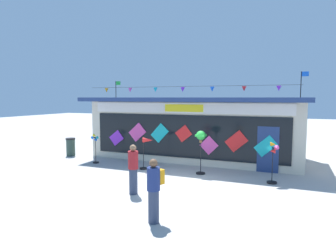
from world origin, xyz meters
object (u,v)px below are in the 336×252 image
wind_spinner_far_left (95,145)px  wind_spinner_center_left (201,140)px  wind_spinner_left (147,147)px  wind_spinner_center_right (273,157)px  kite_shop_building (196,127)px  trash_bin (71,147)px  person_near_camera (133,169)px  person_mid_plaza (154,189)px

wind_spinner_far_left → wind_spinner_center_left: size_ratio=0.79×
wind_spinner_left → wind_spinner_center_right: wind_spinner_center_right is taller
kite_shop_building → wind_spinner_center_right: kite_shop_building is taller
wind_spinner_center_right → wind_spinner_left: bearing=178.3°
kite_shop_building → trash_bin: bearing=-160.4°
wind_spinner_center_left → wind_spinner_left: bearing=-176.3°
kite_shop_building → wind_spinner_center_left: (1.25, -3.40, -0.18)m
wind_spinner_far_left → person_near_camera: bearing=-40.2°
kite_shop_building → wind_spinner_far_left: kite_shop_building is taller
kite_shop_building → trash_bin: size_ratio=11.12×
trash_bin → person_near_camera: bearing=-34.6°
kite_shop_building → person_near_camera: kite_shop_building is taller
wind_spinner_center_right → person_near_camera: person_near_camera is taller
wind_spinner_far_left → person_mid_plaza: 7.74m
wind_spinner_center_left → kite_shop_building: bearing=110.2°
kite_shop_building → wind_spinner_left: bearing=-108.9°
kite_shop_building → person_near_camera: 6.84m
person_near_camera → trash_bin: size_ratio=1.69×
person_mid_plaza → trash_bin: bearing=164.3°
wind_spinner_far_left → person_mid_plaza: (5.69, -5.25, -0.02)m
kite_shop_building → wind_spinner_left: size_ratio=7.58×
wind_spinner_center_left → person_mid_plaza: size_ratio=1.10×
wind_spinner_far_left → person_mid_plaza: size_ratio=0.87×
wind_spinner_center_right → wind_spinner_center_left: bearing=173.7°
wind_spinner_far_left → trash_bin: bearing=156.9°
kite_shop_building → person_mid_plaza: 8.79m
wind_spinner_left → person_mid_plaza: 5.77m
wind_spinner_far_left → wind_spinner_left: (2.93, -0.18, 0.14)m
wind_spinner_far_left → wind_spinner_left: 2.94m
kite_shop_building → wind_spinner_center_right: size_ratio=6.98×
wind_spinner_left → wind_spinner_center_right: (5.35, -0.16, -0.02)m
wind_spinner_far_left → trash_bin: size_ratio=1.46×
person_near_camera → person_mid_plaza: bearing=-47.1°
wind_spinner_far_left → person_near_camera: person_near_camera is taller
wind_spinner_center_left → trash_bin: size_ratio=1.86×
wind_spinner_far_left → wind_spinner_left: bearing=-3.6°
wind_spinner_center_left → wind_spinner_center_right: bearing=-6.3°
wind_spinner_far_left → wind_spinner_center_left: (5.40, -0.02, 0.56)m
wind_spinner_center_right → kite_shop_building: bearing=138.0°
trash_bin → kite_shop_building: bearing=19.6°
wind_spinner_center_left → person_near_camera: (-1.34, -3.40, -0.61)m
wind_spinner_center_right → trash_bin: size_ratio=1.59×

